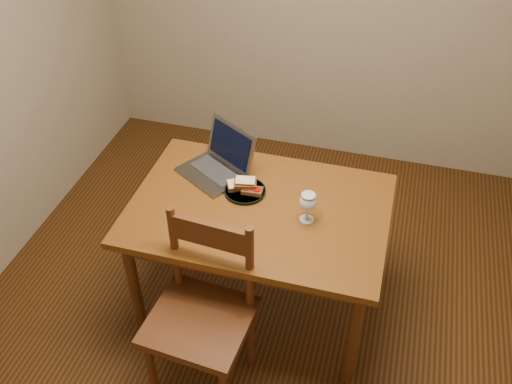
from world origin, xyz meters
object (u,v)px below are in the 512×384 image
(table, at_px, (259,219))
(plate, at_px, (245,191))
(chair, at_px, (201,309))
(laptop, at_px, (220,160))
(milk_glass, at_px, (308,207))

(table, xyz_separation_m, plate, (-0.10, 0.09, 0.09))
(table, height_order, chair, chair)
(table, bearing_deg, laptop, 139.74)
(table, relative_size, laptop, 2.91)
(table, height_order, milk_glass, milk_glass)
(laptop, bearing_deg, plate, -7.72)
(table, xyz_separation_m, laptop, (-0.28, 0.24, 0.15))
(milk_glass, distance_m, laptop, 0.60)
(chair, height_order, laptop, laptop)
(table, xyz_separation_m, chair, (-0.13, -0.54, -0.12))
(chair, bearing_deg, laptop, 105.70)
(plate, height_order, milk_glass, milk_glass)
(milk_glass, bearing_deg, plate, 161.10)
(laptop, bearing_deg, table, -8.76)
(plate, xyz_separation_m, laptop, (-0.18, 0.15, 0.06))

